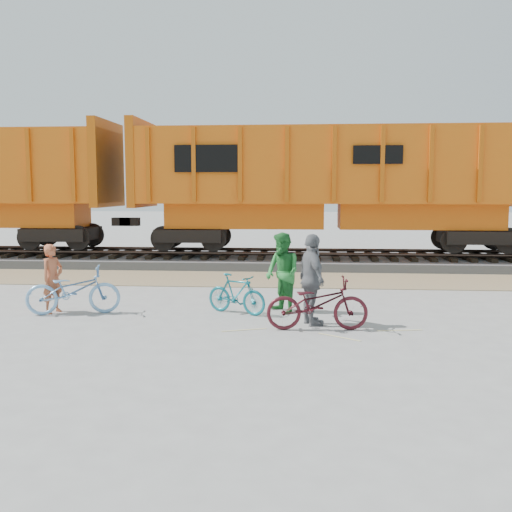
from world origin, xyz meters
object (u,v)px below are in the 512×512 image
object	(u,v)px
bicycle_maroon	(317,304)
person_solo	(53,279)
bicycle_blue	(73,290)
bicycle_teal	(236,294)
hopper_car_center	(331,181)
person_woman	(312,280)
person_man	(282,273)

from	to	relation	value
bicycle_maroon	person_solo	size ratio (longest dim) A/B	1.29
bicycle_blue	bicycle_maroon	distance (m)	5.37
bicycle_blue	bicycle_teal	size ratio (longest dim) A/B	1.36
bicycle_maroon	person_solo	world-z (taller)	person_solo
bicycle_maroon	bicycle_teal	bearing A→B (deg)	48.27
hopper_car_center	person_woman	size ratio (longest dim) A/B	7.62
bicycle_maroon	person_solo	bearing A→B (deg)	74.77
bicycle_teal	person_man	bearing A→B (deg)	-52.14
hopper_car_center	person_solo	xyz separation A→B (m)	(-6.51, -8.54, -2.25)
bicycle_teal	person_woman	world-z (taller)	person_woman
hopper_car_center	bicycle_teal	size ratio (longest dim) A/B	9.56
person_solo	bicycle_maroon	bearing A→B (deg)	-78.93
person_man	person_woman	distance (m)	1.28
bicycle_teal	person_man	distance (m)	1.11
bicycle_teal	person_solo	size ratio (longest dim) A/B	0.96
hopper_car_center	bicycle_blue	bearing A→B (deg)	-124.85
person_solo	person_man	bearing A→B (deg)	-63.41
person_man	person_solo	bearing A→B (deg)	-121.33
person_man	person_woman	xyz separation A→B (m)	(0.62, -1.12, 0.03)
hopper_car_center	person_man	xyz separation A→B (m)	(-1.47, -8.13, -2.12)
person_solo	person_woman	distance (m)	5.72
person_woman	bicycle_teal	bearing A→B (deg)	39.95
bicycle_maroon	person_man	xyz separation A→B (m)	(-0.72, 1.52, 0.37)
person_solo	person_woman	bearing A→B (deg)	-75.18
bicycle_blue	person_man	world-z (taller)	person_man
hopper_car_center	bicycle_maroon	bearing A→B (deg)	-94.41
hopper_car_center	person_woman	distance (m)	9.52
bicycle_blue	bicycle_teal	bearing A→B (deg)	-100.02
bicycle_blue	bicycle_maroon	world-z (taller)	bicycle_blue
person_solo	person_man	size ratio (longest dim) A/B	0.86
person_solo	person_woman	world-z (taller)	person_woman
bicycle_blue	person_woman	size ratio (longest dim) A/B	1.09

